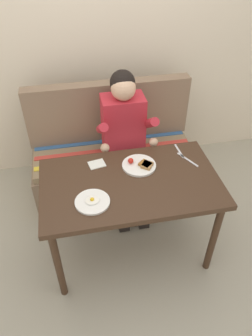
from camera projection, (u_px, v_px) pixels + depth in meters
ground_plane at (130, 247)px, 2.60m from camera, size 8.00×8.00×0.00m
back_wall at (100, 33)px, 2.71m from camera, size 4.40×0.10×2.60m
table at (130, 190)px, 2.18m from camera, size 1.20×0.70×0.73m
couch at (113, 158)px, 2.96m from camera, size 1.44×0.56×1.00m
person at (125, 130)px, 2.57m from camera, size 0.45×0.61×1.21m
plate_breakfast at (140, 165)px, 2.24m from camera, size 0.24×0.24×0.05m
plate_eggs at (92, 202)px, 1.97m from camera, size 0.22×0.22×0.04m
napkin at (97, 164)px, 2.26m from camera, size 0.13×0.11×0.01m
fork at (179, 151)px, 2.38m from camera, size 0.02×0.17×0.00m
knife at (188, 160)px, 2.30m from camera, size 0.10×0.18×0.00m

